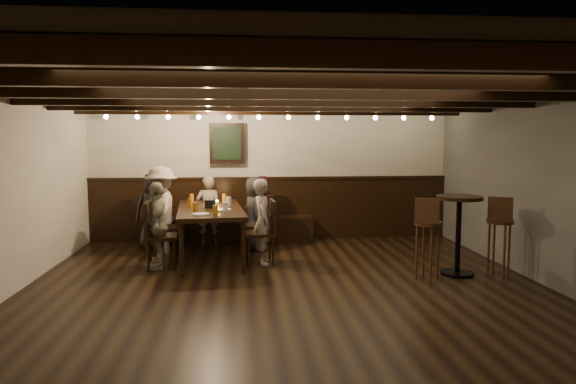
{
  "coord_description": "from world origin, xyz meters",
  "views": [
    {
      "loc": [
        -0.55,
        -5.83,
        1.84
      ],
      "look_at": [
        0.1,
        1.3,
        1.09
      ],
      "focal_mm": 32.0,
      "sensor_mm": 36.0,
      "label": 1
    }
  ],
  "objects": [
    {
      "name": "pint_a",
      "position": [
        -1.37,
        2.65,
        0.86
      ],
      "size": [
        0.07,
        0.07,
        0.14
      ],
      "primitive_type": "cylinder",
      "color": "#BF7219",
      "rests_on": "dining_table"
    },
    {
      "name": "person_right_far",
      "position": [
        -0.24,
        1.59,
        0.63
      ],
      "size": [
        0.34,
        0.48,
        1.25
      ],
      "primitive_type": "imported",
      "rotation": [
        0.0,
        0.0,
        1.66
      ],
      "color": "gray",
      "rests_on": "floor"
    },
    {
      "name": "chair_left_far",
      "position": [
        -1.71,
        1.46,
        0.29
      ],
      "size": [
        0.47,
        0.47,
        0.95
      ],
      "rotation": [
        0.0,
        0.0,
        -1.48
      ],
      "color": "black",
      "rests_on": "floor"
    },
    {
      "name": "chair_right_near",
      "position": [
        -0.36,
        2.49,
        0.26
      ],
      "size": [
        0.42,
        0.42,
        0.85
      ],
      "rotation": [
        0.0,
        0.0,
        1.66
      ],
      "color": "black",
      "rests_on": "floor"
    },
    {
      "name": "plate_far",
      "position": [
        -0.82,
        1.69,
        0.8
      ],
      "size": [
        0.24,
        0.24,
        0.01
      ],
      "primitive_type": "cylinder",
      "color": "white",
      "rests_on": "dining_table"
    },
    {
      "name": "person_right_near",
      "position": [
        -0.32,
        2.49,
        0.61
      ],
      "size": [
        0.44,
        0.63,
        1.22
      ],
      "primitive_type": "imported",
      "rotation": [
        0.0,
        0.0,
        1.66
      ],
      "color": "black",
      "rests_on": "floor"
    },
    {
      "name": "pint_b",
      "position": [
        -0.84,
        2.64,
        0.86
      ],
      "size": [
        0.07,
        0.07,
        0.14
      ],
      "primitive_type": "cylinder",
      "color": "#BF7219",
      "rests_on": "dining_table"
    },
    {
      "name": "person_bench_left",
      "position": [
        -2.01,
        2.79,
        0.64
      ],
      "size": [
        0.66,
        0.46,
        1.28
      ],
      "primitive_type": "imported",
      "rotation": [
        0.0,
        0.0,
        3.23
      ],
      "color": "#29292B",
      "rests_on": "floor"
    },
    {
      "name": "person_bench_centre",
      "position": [
        -1.12,
        3.02,
        0.6
      ],
      "size": [
        0.46,
        0.32,
        1.2
      ],
      "primitive_type": "imported",
      "rotation": [
        0.0,
        0.0,
        3.23
      ],
      "color": "gray",
      "rests_on": "floor"
    },
    {
      "name": "plate_near",
      "position": [
        -1.12,
        1.26,
        0.8
      ],
      "size": [
        0.24,
        0.24,
        0.01
      ],
      "primitive_type": "cylinder",
      "color": "white",
      "rests_on": "dining_table"
    },
    {
      "name": "candle",
      "position": [
        -0.94,
        2.28,
        0.82
      ],
      "size": [
        0.05,
        0.05,
        0.05
      ],
      "primitive_type": "cylinder",
      "color": "beige",
      "rests_on": "dining_table"
    },
    {
      "name": "person_left_far",
      "position": [
        -1.74,
        1.46,
        0.62
      ],
      "size": [
        0.36,
        0.75,
        1.23
      ],
      "primitive_type": "imported",
      "rotation": [
        0.0,
        0.0,
        -1.48
      ],
      "color": "#A19A81",
      "rests_on": "floor"
    },
    {
      "name": "pint_d",
      "position": [
        -0.75,
        2.2,
        0.86
      ],
      "size": [
        0.07,
        0.07,
        0.14
      ],
      "primitive_type": "cylinder",
      "color": "silver",
      "rests_on": "dining_table"
    },
    {
      "name": "chair_right_far",
      "position": [
        -0.27,
        1.59,
        0.29
      ],
      "size": [
        0.47,
        0.47,
        0.94
      ],
      "rotation": [
        0.0,
        0.0,
        1.66
      ],
      "color": "black",
      "rests_on": "floor"
    },
    {
      "name": "condiment_caddy",
      "position": [
        -1.03,
        1.92,
        0.85
      ],
      "size": [
        0.15,
        0.1,
        0.12
      ],
      "primitive_type": "cube",
      "color": "black",
      "rests_on": "dining_table"
    },
    {
      "name": "person_left_near",
      "position": [
        -1.82,
        2.35,
        0.7
      ],
      "size": [
        0.6,
        0.95,
        1.41
      ],
      "primitive_type": "imported",
      "rotation": [
        0.0,
        0.0,
        -1.48
      ],
      "color": "#AB9C90",
      "rests_on": "floor"
    },
    {
      "name": "pint_c",
      "position": [
        -1.34,
        2.05,
        0.86
      ],
      "size": [
        0.07,
        0.07,
        0.14
      ],
      "primitive_type": "cylinder",
      "color": "#BF7219",
      "rests_on": "dining_table"
    },
    {
      "name": "bar_stool_left",
      "position": [
        1.85,
        0.53,
        0.4
      ],
      "size": [
        0.39,
        0.4,
        1.09
      ],
      "rotation": [
        0.0,
        0.0,
        -0.46
      ],
      "color": "#311B0F",
      "rests_on": "floor"
    },
    {
      "name": "room",
      "position": [
        -0.29,
        2.21,
        1.07
      ],
      "size": [
        7.0,
        7.0,
        7.0
      ],
      "color": "black",
      "rests_on": "ground"
    },
    {
      "name": "pint_g",
      "position": [
        -0.91,
        1.18,
        0.86
      ],
      "size": [
        0.07,
        0.07,
        0.14
      ],
      "primitive_type": "cylinder",
      "color": "#BF7219",
      "rests_on": "dining_table"
    },
    {
      "name": "person_bench_right",
      "position": [
        -0.21,
        2.95,
        0.6
      ],
      "size": [
        0.62,
        0.5,
        1.2
      ],
      "primitive_type": "imported",
      "rotation": [
        0.0,
        0.0,
        3.23
      ],
      "color": "#53221C",
      "rests_on": "floor"
    },
    {
      "name": "chair_left_near",
      "position": [
        -1.79,
        2.36,
        0.27
      ],
      "size": [
        0.44,
        0.44,
        0.89
      ],
      "rotation": [
        0.0,
        0.0,
        -1.48
      ],
      "color": "black",
      "rests_on": "floor"
    },
    {
      "name": "dining_table",
      "position": [
        -1.03,
        1.97,
        0.73
      ],
      "size": [
        1.13,
        2.18,
        0.79
      ],
      "rotation": [
        0.0,
        0.0,
        0.09
      ],
      "color": "black",
      "rests_on": "floor"
    },
    {
      "name": "pint_f",
      "position": [
        -0.78,
        1.44,
        0.86
      ],
      "size": [
        0.07,
        0.07,
        0.14
      ],
      "primitive_type": "cylinder",
      "color": "silver",
      "rests_on": "dining_table"
    },
    {
      "name": "bar_stool_right",
      "position": [
        2.85,
        0.58,
        0.4
      ],
      "size": [
        0.39,
        0.4,
        1.09
      ],
      "rotation": [
        0.0,
        0.0,
        -0.51
      ],
      "color": "#311B0F",
      "rests_on": "floor"
    },
    {
      "name": "high_top_table",
      "position": [
        2.35,
        0.73,
        0.71
      ],
      "size": [
        0.61,
        0.61,
        1.07
      ],
      "color": "black",
      "rests_on": "floor"
    },
    {
      "name": "pint_e",
      "position": [
        -1.21,
        1.51,
        0.86
      ],
      "size": [
        0.07,
        0.07,
        0.14
      ],
      "primitive_type": "cylinder",
      "color": "#BF7219",
      "rests_on": "dining_table"
    }
  ]
}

